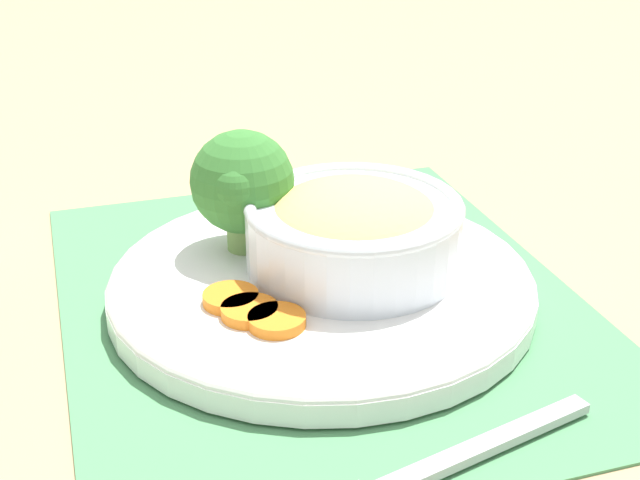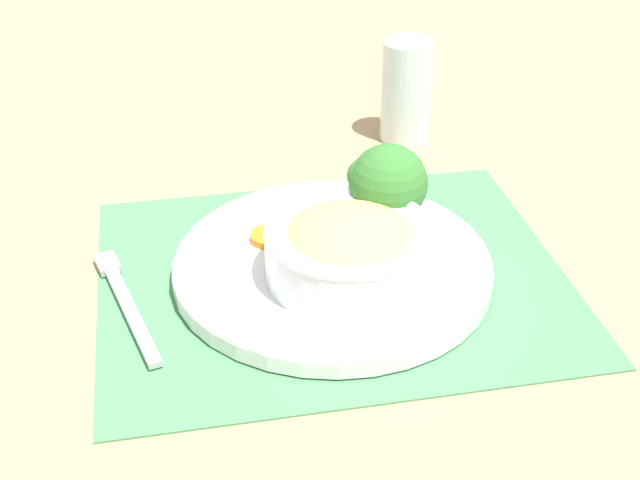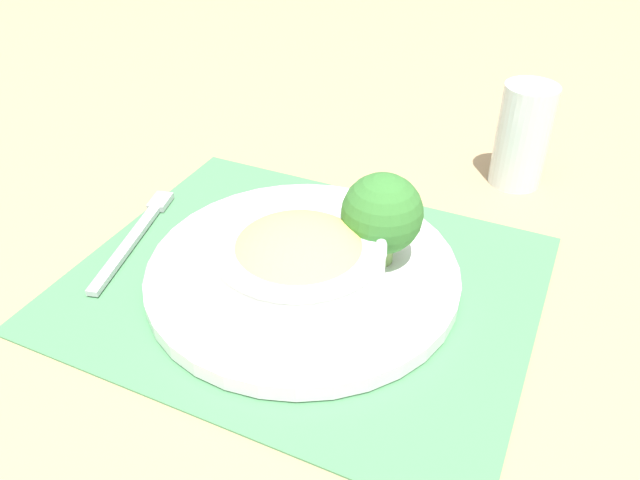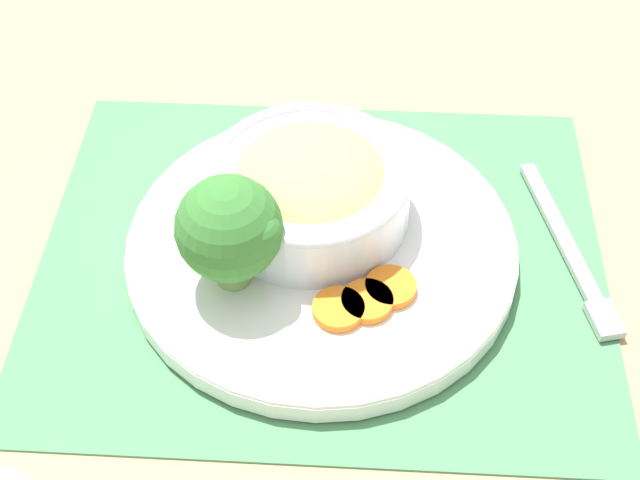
# 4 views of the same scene
# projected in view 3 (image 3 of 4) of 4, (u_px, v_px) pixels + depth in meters

# --- Properties ---
(ground_plane) EXTENTS (4.00, 4.00, 0.00)m
(ground_plane) POSITION_uv_depth(u_px,v_px,m) (303.00, 283.00, 0.61)
(ground_plane) COLOR tan
(placemat) EXTENTS (0.45, 0.37, 0.00)m
(placemat) POSITION_uv_depth(u_px,v_px,m) (303.00, 281.00, 0.61)
(placemat) COLOR #4C8C59
(placemat) RESTS_ON ground_plane
(plate) EXTENTS (0.30, 0.30, 0.02)m
(plate) POSITION_uv_depth(u_px,v_px,m) (303.00, 271.00, 0.60)
(plate) COLOR white
(plate) RESTS_ON placemat
(bowl) EXTENTS (0.16, 0.16, 0.06)m
(bowl) POSITION_uv_depth(u_px,v_px,m) (299.00, 260.00, 0.56)
(bowl) COLOR silver
(bowl) RESTS_ON plate
(broccoli_floret) EXTENTS (0.08, 0.08, 0.09)m
(broccoli_floret) POSITION_uv_depth(u_px,v_px,m) (382.00, 214.00, 0.58)
(broccoli_floret) COLOR #759E51
(broccoli_floret) RESTS_ON plate
(carrot_slice_near) EXTENTS (0.04, 0.04, 0.01)m
(carrot_slice_near) POSITION_uv_depth(u_px,v_px,m) (318.00, 223.00, 0.65)
(carrot_slice_near) COLOR orange
(carrot_slice_near) RESTS_ON plate
(carrot_slice_middle) EXTENTS (0.04, 0.04, 0.01)m
(carrot_slice_middle) POSITION_uv_depth(u_px,v_px,m) (297.00, 223.00, 0.66)
(carrot_slice_middle) COLOR orange
(carrot_slice_middle) RESTS_ON plate
(carrot_slice_far) EXTENTS (0.04, 0.04, 0.01)m
(carrot_slice_far) POSITION_uv_depth(u_px,v_px,m) (277.00, 226.00, 0.65)
(carrot_slice_far) COLOR orange
(carrot_slice_far) RESTS_ON plate
(water_glass) EXTENTS (0.06, 0.06, 0.12)m
(water_glass) POSITION_uv_depth(u_px,v_px,m) (521.00, 141.00, 0.74)
(water_glass) COLOR silver
(water_glass) RESTS_ON ground_plane
(fork) EXTENTS (0.06, 0.18, 0.01)m
(fork) POSITION_uv_depth(u_px,v_px,m) (140.00, 229.00, 0.68)
(fork) COLOR #B7B7BC
(fork) RESTS_ON placemat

